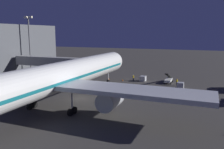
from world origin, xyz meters
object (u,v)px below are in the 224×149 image
at_px(belt_loader, 168,80).
at_px(ground_crew_by_tug, 177,82).
at_px(apron_floodlight_mast, 30,43).
at_px(baggage_container_far_row, 143,79).
at_px(baggage_container_near_belt, 180,85).
at_px(ground_crew_near_nose_gear, 133,77).
at_px(traffic_cone_nose_port, 123,80).
at_px(jet_bridge, 59,62).
at_px(airliner_at_gate, 49,81).
at_px(traffic_cone_nose_starboard, 109,79).

xyz_separation_m(belt_loader, ground_crew_by_tug, (-2.56, 2.38, 0.14)).
xyz_separation_m(apron_floodlight_mast, baggage_container_far_row, (-33.11, -7.82, -9.92)).
distance_m(apron_floodlight_mast, baggage_container_near_belt, 45.22).
height_order(apron_floodlight_mast, ground_crew_near_nose_gear, apron_floodlight_mast).
bearing_deg(belt_loader, traffic_cone_nose_port, 9.55).
xyz_separation_m(jet_bridge, baggage_container_near_belt, (-31.57, -6.11, -5.00)).
distance_m(airliner_at_gate, baggage_container_near_belt, 33.63).
height_order(belt_loader, baggage_container_far_row, belt_loader).
relative_size(belt_loader, ground_crew_by_tug, 4.23).
bearing_deg(baggage_container_far_row, airliner_at_gate, 76.84).
xyz_separation_m(apron_floodlight_mast, ground_crew_by_tug, (-42.79, -5.62, -9.66)).
distance_m(apron_floodlight_mast, traffic_cone_nose_port, 30.16).
bearing_deg(baggage_container_far_row, traffic_cone_nose_port, 19.62).
xyz_separation_m(baggage_container_near_belt, ground_crew_by_tug, (1.23, -2.70, 0.28)).
height_order(jet_bridge, traffic_cone_nose_port, jet_bridge).
height_order(baggage_container_far_row, ground_crew_by_tug, ground_crew_by_tug).
distance_m(apron_floodlight_mast, ground_crew_near_nose_gear, 32.72).
xyz_separation_m(airliner_at_gate, traffic_cone_nose_starboard, (2.20, -30.62, -5.29)).
xyz_separation_m(apron_floodlight_mast, traffic_cone_nose_port, (-27.70, -5.89, -10.37)).
bearing_deg(traffic_cone_nose_starboard, jet_bridge, 39.94).
distance_m(airliner_at_gate, belt_loader, 36.20).
relative_size(belt_loader, traffic_cone_nose_port, 13.77).
bearing_deg(ground_crew_near_nose_gear, baggage_container_far_row, -170.99).
bearing_deg(belt_loader, airliner_at_gate, 65.77).
xyz_separation_m(jet_bridge, belt_loader, (-27.78, -11.19, -4.86)).
height_order(baggage_container_far_row, traffic_cone_nose_port, baggage_container_far_row).
height_order(ground_crew_near_nose_gear, traffic_cone_nose_starboard, ground_crew_near_nose_gear).
xyz_separation_m(airliner_at_gate, baggage_container_far_row, (-7.61, -32.55, -4.85)).
bearing_deg(jet_bridge, apron_floodlight_mast, -14.38).
distance_m(belt_loader, traffic_cone_nose_starboard, 17.07).
bearing_deg(airliner_at_gate, belt_loader, -114.23).
bearing_deg(baggage_container_far_row, apron_floodlight_mast, 13.29).
height_order(ground_crew_by_tug, traffic_cone_nose_starboard, ground_crew_by_tug).
bearing_deg(traffic_cone_nose_starboard, ground_crew_near_nose_gear, -168.06).
xyz_separation_m(ground_crew_by_tug, traffic_cone_nose_starboard, (19.49, -0.27, -0.71)).
bearing_deg(traffic_cone_nose_port, ground_crew_by_tug, 178.97).
distance_m(baggage_container_near_belt, ground_crew_by_tug, 2.98).
relative_size(apron_floodlight_mast, ground_crew_near_nose_gear, 10.58).
height_order(jet_bridge, ground_crew_near_nose_gear, jet_bridge).
relative_size(baggage_container_far_row, traffic_cone_nose_port, 3.39).
height_order(apron_floodlight_mast, baggage_container_far_row, apron_floodlight_mast).
relative_size(baggage_container_near_belt, baggage_container_far_row, 0.90).
relative_size(baggage_container_far_row, ground_crew_by_tug, 1.04).
xyz_separation_m(apron_floodlight_mast, ground_crew_near_nose_gear, (-30.36, -7.38, -9.69)).
distance_m(jet_bridge, baggage_container_near_belt, 32.54).
bearing_deg(baggage_container_near_belt, traffic_cone_nose_starboard, -8.17).
distance_m(jet_bridge, belt_loader, 30.34).
height_order(baggage_container_near_belt, baggage_container_far_row, baggage_container_far_row).
bearing_deg(traffic_cone_nose_starboard, traffic_cone_nose_port, 180.00).
bearing_deg(ground_crew_near_nose_gear, baggage_container_near_belt, 161.88).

